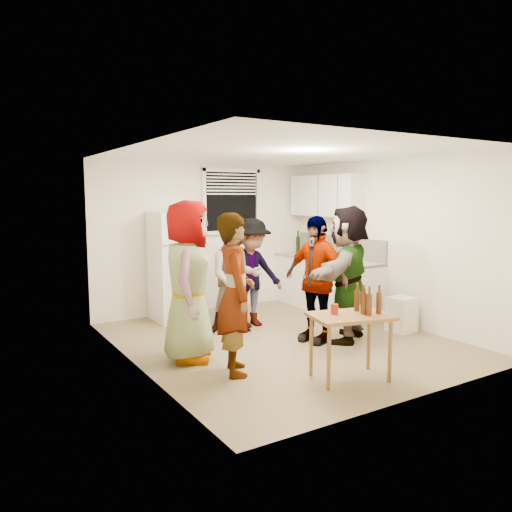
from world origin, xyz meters
TOP-DOWN VIEW (x-y plane):
  - room at (0.00, 0.00)m, footprint 4.00×4.50m
  - window at (0.45, 2.21)m, footprint 1.12×0.10m
  - refrigerator at (-0.75, 1.88)m, footprint 0.70×0.70m
  - counter_lower at (1.70, 1.15)m, footprint 0.60×2.20m
  - countertop at (1.70, 1.15)m, footprint 0.64×2.22m
  - backsplash at (1.99, 1.15)m, footprint 0.03×2.20m
  - upper_cabinets at (1.83, 1.35)m, footprint 0.34×1.60m
  - kettle at (1.65, 1.35)m, footprint 0.25×0.21m
  - paper_towel at (1.68, 1.28)m, footprint 0.11×0.11m
  - wine_bottle at (1.75, 2.03)m, footprint 0.08×0.08m
  - beer_bottle_counter at (1.60, 0.52)m, footprint 0.07×0.07m
  - blue_cup at (1.60, 0.38)m, footprint 0.08×0.08m
  - picture_frame at (1.92, 1.36)m, footprint 0.02×0.17m
  - trash_bin at (1.73, -0.51)m, footprint 0.37×0.37m
  - serving_table at (-0.20, -1.53)m, footprint 0.95×0.74m
  - beer_bottle_table at (-0.08, -1.61)m, footprint 0.05×0.05m
  - red_cup at (-0.33, -1.42)m, footprint 0.08×0.08m
  - guest_grey at (-1.39, -0.03)m, footprint 2.11×1.78m
  - guest_stripe at (-1.14, -0.72)m, footprint 1.89×1.25m
  - guest_back_left at (-0.33, 0.72)m, footprint 1.30×1.77m
  - guest_back_right at (0.04, 0.89)m, footprint 1.09×1.65m
  - guest_black at (0.36, -0.23)m, footprint 1.88×1.37m
  - guest_orange at (0.77, -0.41)m, footprint 2.40×2.44m

SIDE VIEW (x-z plane):
  - room at x=0.00m, z-range -1.25..1.25m
  - serving_table at x=-0.20m, z-range -0.35..0.35m
  - guest_grey at x=-1.39m, z-range -0.30..0.30m
  - guest_stripe at x=-1.14m, z-range -0.21..0.21m
  - guest_back_left at x=-0.33m, z-range -0.30..0.30m
  - guest_back_right at x=0.04m, z-range -0.30..0.30m
  - guest_black at x=0.36m, z-range -0.21..0.21m
  - guest_orange at x=0.77m, z-range -0.27..0.27m
  - trash_bin at x=1.73m, z-range 0.00..0.50m
  - counter_lower at x=1.70m, z-range 0.00..0.86m
  - beer_bottle_table at x=-0.08m, z-range 0.60..0.81m
  - red_cup at x=-0.33m, z-range 0.65..0.76m
  - refrigerator at x=-0.75m, z-range 0.00..1.70m
  - countertop at x=1.70m, z-range 0.86..0.90m
  - paper_towel at x=1.68m, z-range 0.78..1.02m
  - kettle at x=1.65m, z-range 0.81..0.99m
  - beer_bottle_counter at x=1.60m, z-range 0.77..1.03m
  - blue_cup at x=1.60m, z-range 0.84..0.96m
  - wine_bottle at x=1.75m, z-range 0.75..1.05m
  - picture_frame at x=1.92m, z-range 0.90..1.04m
  - backsplash at x=1.99m, z-range 0.90..1.26m
  - window at x=0.45m, z-range 1.32..2.38m
  - upper_cabinets at x=1.83m, z-range 1.60..2.30m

